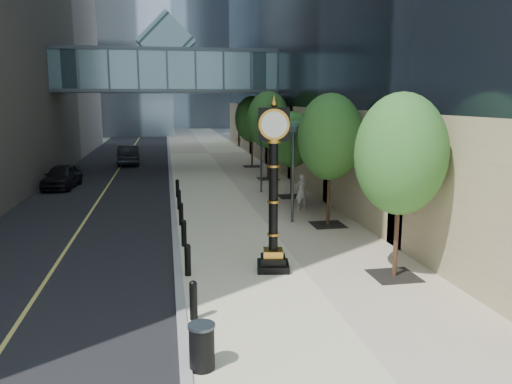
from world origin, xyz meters
TOP-DOWN VIEW (x-y plane):
  - ground at (0.00, 0.00)m, footprint 320.00×320.00m
  - road at (-7.00, 40.00)m, footprint 8.00×180.00m
  - sidewalk at (1.00, 40.00)m, footprint 8.00×180.00m
  - curb at (-3.00, 40.00)m, footprint 0.25×180.00m
  - skywalk at (-3.00, 28.00)m, footprint 17.00×4.20m
  - entrance_canopy at (3.48, 14.00)m, footprint 3.00×8.00m
  - bollard_row at (-2.70, 9.00)m, footprint 0.20×16.20m
  - street_trees at (3.60, 16.24)m, footprint 2.89×28.75m
  - street_clock at (0.02, 4.26)m, footprint 1.17×1.17m
  - trash_bin at (-2.66, -1.36)m, footprint 0.68×0.68m
  - pedestrian at (3.26, 12.69)m, footprint 0.74×0.57m
  - car_near at (-9.68, 21.51)m, footprint 2.10×4.44m
  - car_far at (-6.40, 32.54)m, footprint 1.95×4.98m

SIDE VIEW (x-z plane):
  - ground at x=0.00m, z-range 0.00..0.00m
  - road at x=-7.00m, z-range 0.00..0.02m
  - sidewalk at x=1.00m, z-range 0.00..0.06m
  - curb at x=-3.00m, z-range 0.00..0.07m
  - bollard_row at x=-2.70m, z-range 0.06..0.96m
  - trash_bin at x=-2.66m, z-range 0.06..0.96m
  - car_near at x=-9.68m, z-range 0.02..1.49m
  - car_far at x=-6.40m, z-range 0.02..1.63m
  - pedestrian at x=3.26m, z-range 0.06..1.85m
  - street_clock at x=0.02m, z-range -0.30..5.09m
  - street_trees at x=3.60m, z-range 0.87..6.82m
  - entrance_canopy at x=3.48m, z-range 2.00..6.38m
  - skywalk at x=-3.00m, z-range 4.81..10.61m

